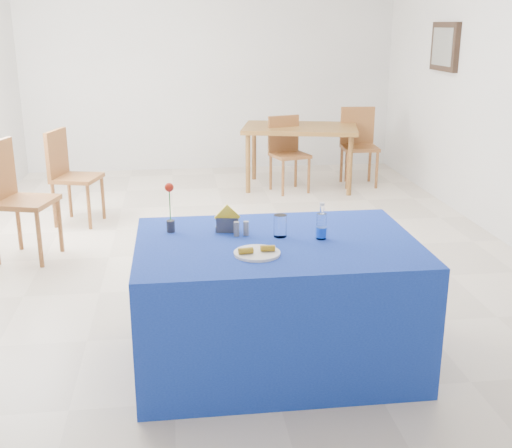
{
  "coord_description": "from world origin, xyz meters",
  "views": [
    {
      "loc": [
        -0.5,
        -5.35,
        1.94
      ],
      "look_at": [
        -0.09,
        -2.11,
        0.92
      ],
      "focal_mm": 45.0,
      "sensor_mm": 36.0,
      "label": 1
    }
  ],
  "objects": [
    {
      "name": "room_shell",
      "position": [
        0.0,
        0.0,
        1.75
      ],
      "size": [
        7.0,
        7.0,
        7.0
      ],
      "color": "silver",
      "rests_on": "ground"
    },
    {
      "name": "napkin_holder",
      "position": [
        -0.21,
        -1.73,
        0.81
      ],
      "size": [
        0.15,
        0.08,
        0.17
      ],
      "color": "#3C3C41",
      "rests_on": "blue_table"
    },
    {
      "name": "picture_art",
      "position": [
        2.44,
        1.6,
        1.7
      ],
      "size": [
        0.02,
        0.52,
        0.4
      ],
      "primitive_type": "cube",
      "color": "#998C66",
      "rests_on": "room_shell"
    },
    {
      "name": "blue_table",
      "position": [
        0.05,
        -1.94,
        0.38
      ],
      "size": [
        1.6,
        1.1,
        0.76
      ],
      "color": "navy",
      "rests_on": "floor"
    },
    {
      "name": "plate",
      "position": [
        -0.09,
        -2.15,
        0.77
      ],
      "size": [
        0.25,
        0.25,
        0.01
      ],
      "primitive_type": "cylinder",
      "color": "silver",
      "rests_on": "blue_table"
    },
    {
      "name": "salt_shaker",
      "position": [
        -0.11,
        -1.82,
        0.8
      ],
      "size": [
        0.03,
        0.03,
        0.08
      ],
      "primitive_type": "cylinder",
      "color": "slate",
      "rests_on": "blue_table"
    },
    {
      "name": "chair_bg_left",
      "position": [
        0.83,
        2.15,
        0.52
      ],
      "size": [
        0.5,
        0.5,
        0.89
      ],
      "rotation": [
        0.0,
        0.0,
        0.29
      ],
      "color": "#955B2B",
      "rests_on": "floor"
    },
    {
      "name": "oak_table",
      "position": [
        1.01,
        2.27,
        0.68
      ],
      "size": [
        1.52,
        1.16,
        0.76
      ],
      "color": "olive",
      "rests_on": "floor"
    },
    {
      "name": "rose_vase",
      "position": [
        -0.55,
        -1.7,
        0.91
      ],
      "size": [
        0.05,
        0.05,
        0.3
      ],
      "color": "#25252A",
      "rests_on": "blue_table"
    },
    {
      "name": "chair_win_a",
      "position": [
        -1.87,
        0.1,
        0.59
      ],
      "size": [
        0.56,
        0.56,
        1.02
      ],
      "rotation": [
        0.0,
        0.0,
        1.3
      ],
      "color": "#955B2B",
      "rests_on": "floor"
    },
    {
      "name": "picture_frame",
      "position": [
        2.47,
        1.6,
        1.7
      ],
      "size": [
        0.06,
        0.64,
        0.52
      ],
      "primitive_type": "cube",
      "color": "black",
      "rests_on": "room_shell"
    },
    {
      "name": "chair_bg_right",
      "position": [
        1.77,
        2.36,
        0.55
      ],
      "size": [
        0.45,
        0.45,
        0.95
      ],
      "rotation": [
        0.0,
        0.0,
        -0.06
      ],
      "color": "#955B2B",
      "rests_on": "floor"
    },
    {
      "name": "drinking_glass",
      "position": [
        0.08,
        -1.86,
        0.82
      ],
      "size": [
        0.08,
        0.08,
        0.13
      ],
      "primitive_type": "cylinder",
      "color": "white",
      "rests_on": "blue_table"
    },
    {
      "name": "chair_win_b",
      "position": [
        -1.57,
        1.09,
        0.55
      ],
      "size": [
        0.52,
        0.52,
        0.94
      ],
      "rotation": [
        0.0,
        0.0,
        1.29
      ],
      "color": "#955B2B",
      "rests_on": "floor"
    },
    {
      "name": "banana_pieces",
      "position": [
        -0.09,
        -2.16,
        0.79
      ],
      "size": [
        0.2,
        0.07,
        0.03
      ],
      "color": "gold",
      "rests_on": "plate"
    },
    {
      "name": "floor",
      "position": [
        0.0,
        0.0,
        0.0
      ],
      "size": [
        7.0,
        7.0,
        0.0
      ],
      "primitive_type": "plane",
      "color": "beige",
      "rests_on": "ground"
    },
    {
      "name": "pepper_shaker",
      "position": [
        -0.17,
        -1.82,
        0.8
      ],
      "size": [
        0.03,
        0.03,
        0.08
      ],
      "primitive_type": "cylinder",
      "color": "slate",
      "rests_on": "blue_table"
    },
    {
      "name": "water_bottle",
      "position": [
        0.31,
        -1.93,
        0.83
      ],
      "size": [
        0.06,
        0.06,
        0.21
      ],
      "color": "white",
      "rests_on": "blue_table"
    }
  ]
}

